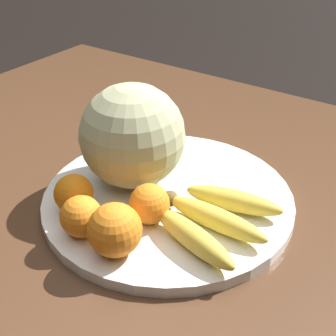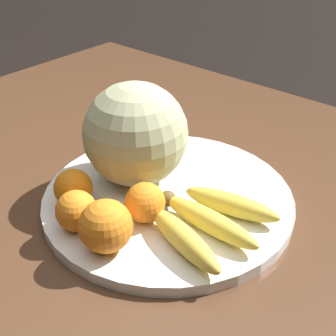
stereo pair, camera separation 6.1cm
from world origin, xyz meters
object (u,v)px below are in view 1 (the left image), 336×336
object	(u,v)px
fruit_bowl	(168,199)
orange_front_left	(115,230)
melon	(132,136)
banana_bunch	(214,218)
orange_mid_center	(74,194)
kitchen_table	(164,230)
orange_front_right	(149,204)
produce_tag	(118,213)
orange_back_left	(81,216)

from	to	relation	value
fruit_bowl	orange_front_left	world-z (taller)	orange_front_left
melon	banana_bunch	world-z (taller)	melon
orange_mid_center	kitchen_table	bearing A→B (deg)	68.09
banana_bunch	orange_front_left	xyz separation A→B (m)	(-0.08, -0.12, 0.02)
fruit_bowl	banana_bunch	bearing A→B (deg)	-16.82
orange_front_right	orange_mid_center	world-z (taller)	same
banana_bunch	orange_front_right	distance (m)	0.09
orange_front_left	orange_mid_center	world-z (taller)	orange_front_left
melon	orange_front_left	distance (m)	0.18
melon	orange_front_right	world-z (taller)	melon
melon	produce_tag	distance (m)	0.12
melon	fruit_bowl	bearing A→B (deg)	-1.53
fruit_bowl	melon	world-z (taller)	melon
melon	banana_bunch	size ratio (longest dim) A/B	0.96
banana_bunch	produce_tag	distance (m)	0.14
orange_front_right	produce_tag	size ratio (longest dim) A/B	0.75
banana_bunch	orange_mid_center	world-z (taller)	orange_mid_center
orange_back_left	produce_tag	distance (m)	0.07
orange_back_left	kitchen_table	bearing A→B (deg)	86.15
banana_bunch	orange_front_left	size ratio (longest dim) A/B	2.39
orange_front_right	produce_tag	world-z (taller)	orange_front_right
fruit_bowl	orange_front_right	bearing A→B (deg)	-77.92
melon	orange_front_left	xyz separation A→B (m)	(0.09, -0.15, -0.05)
kitchen_table	orange_mid_center	size ratio (longest dim) A/B	22.23
orange_front_right	orange_back_left	xyz separation A→B (m)	(-0.06, -0.08, 0.00)
banana_bunch	orange_mid_center	distance (m)	0.21
orange_mid_center	orange_front_left	bearing A→B (deg)	-17.73
fruit_bowl	orange_back_left	size ratio (longest dim) A/B	6.65
orange_front_left	produce_tag	size ratio (longest dim) A/B	0.92
orange_front_right	orange_mid_center	bearing A→B (deg)	-157.83
orange_front_left	orange_back_left	bearing A→B (deg)	178.40
banana_bunch	orange_front_right	xyz separation A→B (m)	(-0.09, -0.04, 0.01)
orange_mid_center	orange_front_right	bearing A→B (deg)	22.17
melon	produce_tag	xyz separation A→B (m)	(0.04, -0.09, -0.08)
orange_back_left	produce_tag	xyz separation A→B (m)	(0.01, 0.06, -0.03)
kitchen_table	produce_tag	size ratio (longest dim) A/B	16.50
fruit_bowl	produce_tag	size ratio (longest dim) A/B	4.97
fruit_bowl	orange_mid_center	distance (m)	0.15
orange_mid_center	produce_tag	distance (m)	0.07
banana_bunch	orange_back_left	world-z (taller)	orange_back_left
banana_bunch	orange_mid_center	xyz separation A→B (m)	(-0.19, -0.08, 0.01)
kitchen_table	produce_tag	world-z (taller)	produce_tag
orange_front_left	produce_tag	xyz separation A→B (m)	(-0.05, 0.06, -0.04)
produce_tag	orange_back_left	bearing A→B (deg)	-126.60
orange_mid_center	orange_back_left	xyz separation A→B (m)	(0.05, -0.03, 0.00)
orange_back_left	banana_bunch	bearing A→B (deg)	38.32
banana_bunch	orange_front_left	distance (m)	0.14
orange_back_left	orange_mid_center	bearing A→B (deg)	144.74
fruit_bowl	melon	distance (m)	0.11
kitchen_table	orange_back_left	distance (m)	0.23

